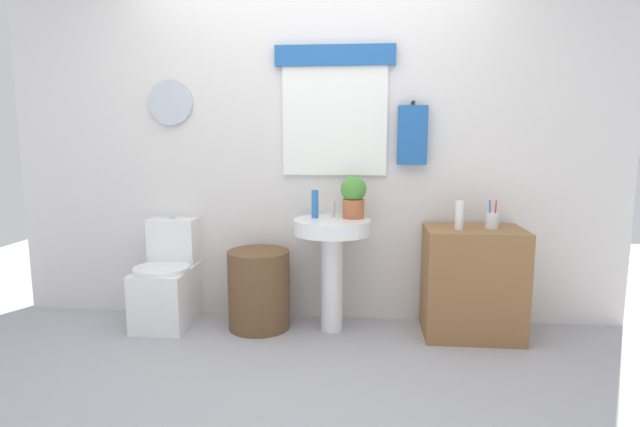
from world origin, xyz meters
TOP-DOWN VIEW (x-y plane):
  - ground_plane at (0.00, 0.00)m, footprint 8.00×8.00m
  - back_wall at (0.00, 1.15)m, footprint 4.40×0.18m
  - toilet at (-1.02, 0.88)m, footprint 0.38×0.51m
  - laundry_hamper at (-0.35, 0.85)m, footprint 0.43×0.43m
  - pedestal_sink at (0.16, 0.85)m, footprint 0.52×0.52m
  - faucet at (0.16, 0.97)m, footprint 0.03×0.03m
  - wooden_cabinet at (1.10, 0.85)m, footprint 0.64×0.44m
  - soap_bottle at (0.04, 0.90)m, footprint 0.05×0.05m
  - potted_plant at (0.30, 0.91)m, footprint 0.17×0.17m
  - lotion_bottle at (0.98, 0.81)m, footprint 0.05×0.05m
  - toothbrush_cup at (1.21, 0.87)m, footprint 0.08×0.08m

SIDE VIEW (x-z plane):
  - ground_plane at x=0.00m, z-range 0.00..0.00m
  - laundry_hamper at x=-0.35m, z-range 0.00..0.55m
  - toilet at x=-1.02m, z-range -0.09..0.67m
  - wooden_cabinet at x=1.10m, z-range 0.00..0.73m
  - pedestal_sink at x=0.16m, z-range 0.20..0.97m
  - toothbrush_cup at x=1.21m, z-range 0.69..0.87m
  - lotion_bottle at x=0.98m, z-range 0.73..0.91m
  - faucet at x=0.16m, z-range 0.78..0.88m
  - soap_bottle at x=0.04m, z-range 0.78..0.97m
  - potted_plant at x=0.30m, z-range 0.78..1.07m
  - back_wall at x=0.00m, z-range 0.00..2.60m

